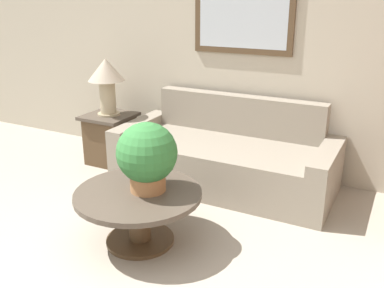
{
  "coord_description": "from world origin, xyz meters",
  "views": [
    {
      "loc": [
        1.71,
        -1.38,
        1.84
      ],
      "look_at": [
        0.08,
        1.77,
        0.59
      ],
      "focal_mm": 40.0,
      "sensor_mm": 36.0,
      "label": 1
    }
  ],
  "objects_px": {
    "coffee_table": "(139,205)",
    "side_table": "(110,138)",
    "couch_main": "(225,158)",
    "potted_plant_on_table": "(147,155)",
    "table_lamp": "(106,77)"
  },
  "relations": [
    {
      "from": "coffee_table",
      "to": "side_table",
      "type": "height_order",
      "value": "side_table"
    },
    {
      "from": "table_lamp",
      "to": "couch_main",
      "type": "bearing_deg",
      "value": 2.36
    },
    {
      "from": "side_table",
      "to": "potted_plant_on_table",
      "type": "height_order",
      "value": "potted_plant_on_table"
    },
    {
      "from": "couch_main",
      "to": "coffee_table",
      "type": "bearing_deg",
      "value": -96.4
    },
    {
      "from": "potted_plant_on_table",
      "to": "couch_main",
      "type": "bearing_deg",
      "value": 85.67
    },
    {
      "from": "side_table",
      "to": "potted_plant_on_table",
      "type": "relative_size",
      "value": 1.07
    },
    {
      "from": "couch_main",
      "to": "coffee_table",
      "type": "xyz_separation_m",
      "value": [
        -0.15,
        -1.32,
        0.04
      ]
    },
    {
      "from": "couch_main",
      "to": "side_table",
      "type": "relative_size",
      "value": 3.85
    },
    {
      "from": "coffee_table",
      "to": "couch_main",
      "type": "bearing_deg",
      "value": 83.6
    },
    {
      "from": "coffee_table",
      "to": "table_lamp",
      "type": "bearing_deg",
      "value": 134.63
    },
    {
      "from": "coffee_table",
      "to": "side_table",
      "type": "relative_size",
      "value": 1.71
    },
    {
      "from": "table_lamp",
      "to": "potted_plant_on_table",
      "type": "distance_m",
      "value": 1.8
    },
    {
      "from": "couch_main",
      "to": "coffee_table",
      "type": "height_order",
      "value": "couch_main"
    },
    {
      "from": "coffee_table",
      "to": "side_table",
      "type": "bearing_deg",
      "value": 134.63
    },
    {
      "from": "side_table",
      "to": "coffee_table",
      "type": "bearing_deg",
      "value": -45.37
    }
  ]
}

